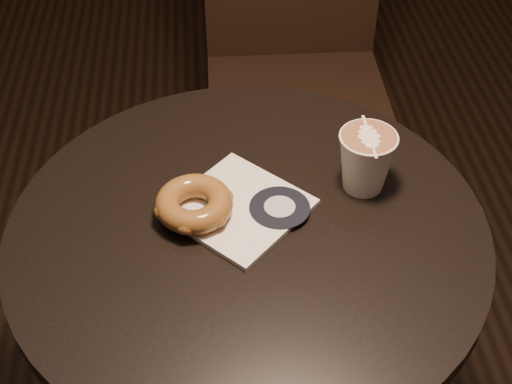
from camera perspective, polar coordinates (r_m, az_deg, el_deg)
cafe_table at (r=1.18m, az=-0.61°, el=-9.37°), size 0.70×0.70×0.75m
chair at (r=1.75m, az=3.14°, el=12.43°), size 0.43×0.43×1.07m
pastry_bag at (r=1.05m, az=-1.43°, el=-1.26°), size 0.24×0.24×0.01m
doughnut at (r=1.03m, az=-4.97°, el=-0.93°), size 0.11×0.11×0.04m
latte_cup at (r=1.07m, az=8.76°, el=2.43°), size 0.09×0.09×0.10m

